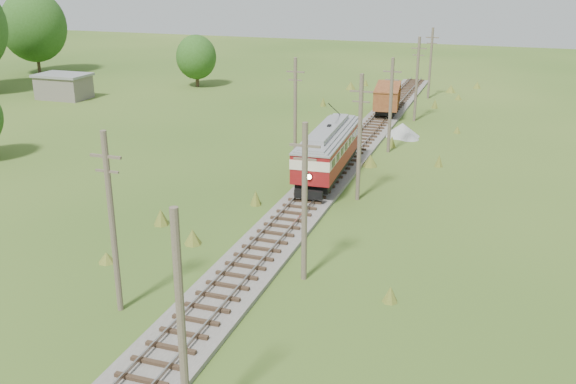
% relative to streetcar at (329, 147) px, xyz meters
% --- Properties ---
extents(railbed_main, '(3.60, 96.00, 0.57)m').
position_rel_streetcar_xyz_m(railbed_main, '(-0.00, -0.65, -2.43)').
color(railbed_main, '#605B54').
rests_on(railbed_main, ground).
extents(streetcar, '(3.48, 12.45, 5.65)m').
position_rel_streetcar_xyz_m(streetcar, '(0.00, 0.00, 0.00)').
color(streetcar, black).
rests_on(streetcar, ground).
extents(gondola, '(3.61, 8.34, 2.68)m').
position_rel_streetcar_xyz_m(gondola, '(-0.00, 24.36, -0.62)').
color(gondola, black).
rests_on(gondola, ground).
extents(gravel_pile, '(3.57, 3.78, 1.30)m').
position_rel_streetcar_xyz_m(gravel_pile, '(3.35, 15.34, -2.02)').
color(gravel_pile, gray).
rests_on(gravel_pile, ground).
extents(utility_pole_r_1, '(0.30, 0.30, 8.80)m').
position_rel_streetcar_xyz_m(utility_pole_r_1, '(3.10, -29.65, 1.77)').
color(utility_pole_r_1, brown).
rests_on(utility_pole_r_1, ground).
extents(utility_pole_r_2, '(1.60, 0.30, 8.60)m').
position_rel_streetcar_xyz_m(utility_pole_r_2, '(3.30, -16.65, 1.80)').
color(utility_pole_r_2, brown).
rests_on(utility_pole_r_2, ground).
extents(utility_pole_r_3, '(1.60, 0.30, 9.00)m').
position_rel_streetcar_xyz_m(utility_pole_r_3, '(3.20, -3.65, 2.00)').
color(utility_pole_r_3, brown).
rests_on(utility_pole_r_3, ground).
extents(utility_pole_r_4, '(1.60, 0.30, 8.40)m').
position_rel_streetcar_xyz_m(utility_pole_r_4, '(3.00, 9.35, 1.70)').
color(utility_pole_r_4, brown).
rests_on(utility_pole_r_4, ground).
extents(utility_pole_r_5, '(1.60, 0.30, 8.90)m').
position_rel_streetcar_xyz_m(utility_pole_r_5, '(3.40, 22.35, 1.95)').
color(utility_pole_r_5, brown).
rests_on(utility_pole_r_5, ground).
extents(utility_pole_r_6, '(1.60, 0.30, 8.70)m').
position_rel_streetcar_xyz_m(utility_pole_r_6, '(3.20, 35.35, 1.85)').
color(utility_pole_r_6, brown).
rests_on(utility_pole_r_6, ground).
extents(utility_pole_l_a, '(1.60, 0.30, 9.00)m').
position_rel_streetcar_xyz_m(utility_pole_l_a, '(-4.20, -22.65, 2.00)').
color(utility_pole_l_a, brown).
rests_on(utility_pole_l_a, ground).
extents(utility_pole_l_b, '(1.60, 0.30, 8.60)m').
position_rel_streetcar_xyz_m(utility_pole_l_b, '(-4.50, 5.35, 1.80)').
color(utility_pole_l_b, brown).
rests_on(utility_pole_l_b, ground).
extents(tree_left_5, '(9.66, 9.66, 12.44)m').
position_rel_streetcar_xyz_m(tree_left_5, '(-56.00, 35.35, 4.50)').
color(tree_left_5, '#38281C').
rests_on(tree_left_5, ground).
extents(tree_mid_a, '(5.46, 5.46, 7.03)m').
position_rel_streetcar_xyz_m(tree_mid_a, '(-28.00, 33.35, 1.39)').
color(tree_mid_a, '#38281C').
rests_on(tree_mid_a, ground).
extents(shed, '(6.40, 4.40, 3.10)m').
position_rel_streetcar_xyz_m(shed, '(-40.00, 20.35, -1.05)').
color(shed, slate).
rests_on(shed, ground).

